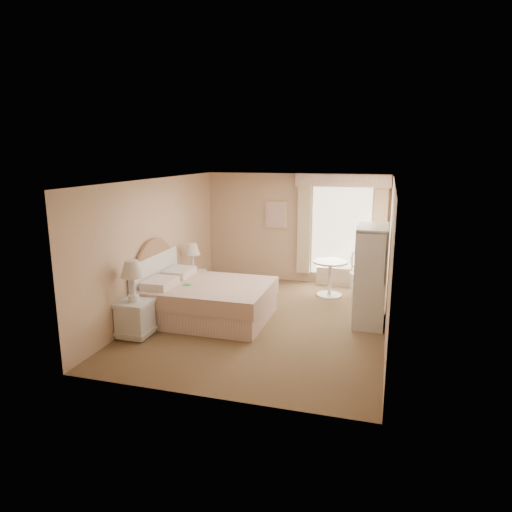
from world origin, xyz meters
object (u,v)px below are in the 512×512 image
(nightstand_near, at_px, (134,309))
(round_table, at_px, (330,273))
(cafe_chair, at_px, (361,270))
(nightstand_far, at_px, (193,276))
(armoire, at_px, (371,283))
(bed, at_px, (202,299))

(nightstand_near, distance_m, round_table, 4.16)
(round_table, relative_size, cafe_chair, 0.75)
(nightstand_far, distance_m, round_table, 2.88)
(round_table, distance_m, cafe_chair, 0.65)
(nightstand_near, distance_m, armoire, 4.06)
(nightstand_near, bearing_deg, round_table, 48.00)
(armoire, bearing_deg, nightstand_far, 170.84)
(nightstand_far, bearing_deg, bed, -59.54)
(cafe_chair, xyz_separation_m, armoire, (0.24, -1.47, 0.14))
(bed, relative_size, armoire, 1.27)
(cafe_chair, bearing_deg, nightstand_near, -143.94)
(cafe_chair, bearing_deg, bed, -149.12)
(bed, xyz_separation_m, cafe_chair, (2.69, 2.11, 0.21))
(bed, bearing_deg, round_table, 43.92)
(round_table, bearing_deg, nightstand_far, -164.91)
(nightstand_near, relative_size, cafe_chair, 1.26)
(round_table, bearing_deg, cafe_chair, 11.80)
(cafe_chair, bearing_deg, nightstand_far, -172.81)
(nightstand_far, bearing_deg, round_table, 15.09)
(nightstand_far, distance_m, cafe_chair, 3.53)
(bed, relative_size, nightstand_far, 2.01)
(bed, height_order, cafe_chair, bed)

